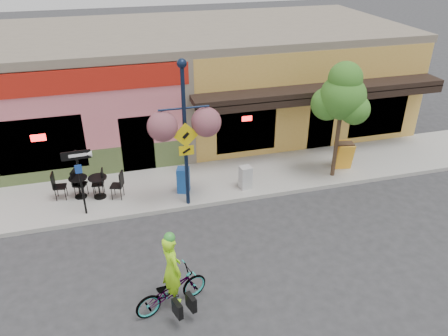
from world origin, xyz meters
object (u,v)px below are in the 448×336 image
at_px(lamp_post, 185,137).
at_px(newspaper_box_grey, 245,177).
at_px(building, 194,78).
at_px(bicycle, 171,290).
at_px(one_way_sign, 81,183).
at_px(newspaper_box_blue, 183,180).
at_px(cyclist_rider, 172,277).
at_px(street_tree, 340,121).

height_order(lamp_post, newspaper_box_grey, lamp_post).
relative_size(building, bicycle, 9.63).
xyz_separation_m(bicycle, one_way_sign, (-2.04, 4.47, 0.78)).
bearing_deg(newspaper_box_grey, newspaper_box_blue, 162.75).
bearing_deg(bicycle, lamp_post, -34.82).
bearing_deg(lamp_post, building, 77.03).
relative_size(cyclist_rider, newspaper_box_blue, 2.03).
bearing_deg(one_way_sign, lamp_post, -6.70).
distance_m(building, newspaper_box_blue, 6.50).
xyz_separation_m(lamp_post, newspaper_box_grey, (2.13, 0.44, -2.01)).
bearing_deg(building, street_tree, -58.88).
bearing_deg(lamp_post, bicycle, -105.47).
bearing_deg(bicycle, newspaper_box_blue, -32.39).
xyz_separation_m(bicycle, newspaper_box_blue, (1.23, 4.96, 0.11)).
bearing_deg(bicycle, street_tree, -73.96).
relative_size(bicycle, newspaper_box_blue, 2.08).
distance_m(lamp_post, one_way_sign, 3.53).
bearing_deg(building, one_way_sign, -127.10).
distance_m(bicycle, one_way_sign, 4.97).
xyz_separation_m(one_way_sign, street_tree, (8.80, 0.18, 1.02)).
distance_m(cyclist_rider, one_way_sign, 4.94).
bearing_deg(one_way_sign, bicycle, -67.45).
relative_size(building, newspaper_box_blue, 20.03).
distance_m(lamp_post, newspaper_box_blue, 2.11).
relative_size(building, cyclist_rider, 9.87).
height_order(lamp_post, newspaper_box_blue, lamp_post).
xyz_separation_m(building, bicycle, (-2.92, -11.02, -1.75)).
bearing_deg(building, cyclist_rider, -104.58).
xyz_separation_m(bicycle, lamp_post, (1.23, 4.20, 2.08)).
distance_m(newspaper_box_blue, newspaper_box_grey, 2.16).
height_order(building, newspaper_box_blue, building).
bearing_deg(newspaper_box_blue, bicycle, -84.03).
height_order(cyclist_rider, newspaper_box_grey, cyclist_rider).
bearing_deg(cyclist_rider, newspaper_box_grey, -54.01).
relative_size(building, one_way_sign, 8.07).
distance_m(bicycle, newspaper_box_grey, 5.73).
bearing_deg(one_way_sign, newspaper_box_grey, -0.18).
relative_size(lamp_post, newspaper_box_grey, 5.87).
height_order(bicycle, newspaper_box_grey, bicycle).
bearing_deg(lamp_post, one_way_sign, 176.19).
height_order(building, lamp_post, lamp_post).
height_order(one_way_sign, newspaper_box_grey, one_way_sign).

